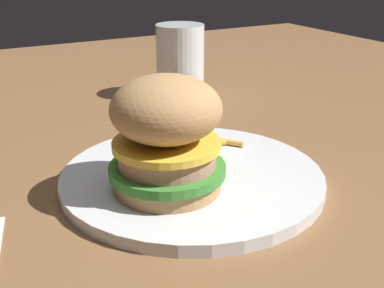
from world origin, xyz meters
TOP-DOWN VIEW (x-y plane):
  - ground_plane at (0.00, 0.00)m, footprint 1.60×1.60m
  - plate at (-0.01, 0.01)m, footprint 0.26×0.26m
  - sandwich at (0.02, 0.03)m, footprint 0.11×0.11m
  - fries_pile at (-0.05, -0.05)m, footprint 0.09×0.08m
  - drink_glass at (-0.15, -0.27)m, footprint 0.07×0.07m

SIDE VIEW (x-z plane):
  - ground_plane at x=0.00m, z-range 0.00..0.00m
  - plate at x=-0.01m, z-range 0.00..0.01m
  - fries_pile at x=-0.05m, z-range 0.01..0.02m
  - drink_glass at x=-0.15m, z-range -0.01..0.10m
  - sandwich at x=0.02m, z-range 0.01..0.12m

